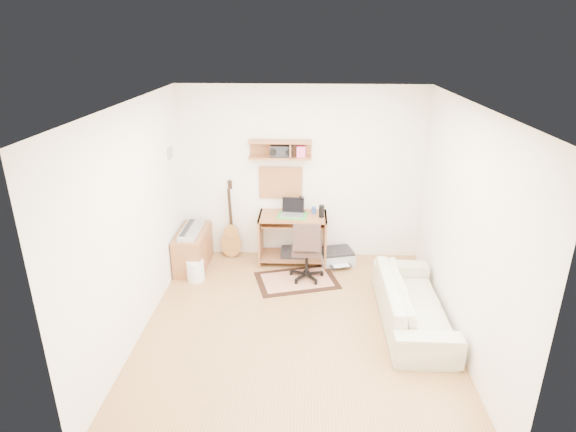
{
  "coord_description": "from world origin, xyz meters",
  "views": [
    {
      "loc": [
        0.11,
        -4.81,
        3.28
      ],
      "look_at": [
        -0.15,
        1.05,
        1.0
      ],
      "focal_mm": 29.71,
      "sensor_mm": 36.0,
      "label": 1
    }
  ],
  "objects_px": {
    "printer": "(336,257)",
    "desk": "(293,239)",
    "cabinet": "(193,249)",
    "task_chair": "(307,249)",
    "sofa": "(414,296)"
  },
  "relations": [
    {
      "from": "desk",
      "to": "printer",
      "type": "height_order",
      "value": "desk"
    },
    {
      "from": "task_chair",
      "to": "cabinet",
      "type": "relative_size",
      "value": 1.01
    },
    {
      "from": "sofa",
      "to": "task_chair",
      "type": "bearing_deg",
      "value": 50.99
    },
    {
      "from": "desk",
      "to": "task_chair",
      "type": "relative_size",
      "value": 1.1
    },
    {
      "from": "cabinet",
      "to": "task_chair",
      "type": "bearing_deg",
      "value": -10.61
    },
    {
      "from": "task_chair",
      "to": "cabinet",
      "type": "bearing_deg",
      "value": 170.7
    },
    {
      "from": "printer",
      "to": "cabinet",
      "type": "bearing_deg",
      "value": 170.57
    },
    {
      "from": "task_chair",
      "to": "sofa",
      "type": "xyz_separation_m",
      "value": [
        1.27,
        -1.03,
        -0.09
      ]
    },
    {
      "from": "task_chair",
      "to": "printer",
      "type": "xyz_separation_m",
      "value": [
        0.44,
        0.52,
        -0.37
      ]
    },
    {
      "from": "sofa",
      "to": "desk",
      "type": "bearing_deg",
      "value": 43.54
    },
    {
      "from": "desk",
      "to": "printer",
      "type": "bearing_deg",
      "value": -1.02
    },
    {
      "from": "desk",
      "to": "cabinet",
      "type": "height_order",
      "value": "desk"
    },
    {
      "from": "printer",
      "to": "task_chair",
      "type": "bearing_deg",
      "value": -144.96
    },
    {
      "from": "sofa",
      "to": "printer",
      "type": "bearing_deg",
      "value": 28.24
    },
    {
      "from": "printer",
      "to": "desk",
      "type": "bearing_deg",
      "value": 163.96
    }
  ]
}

